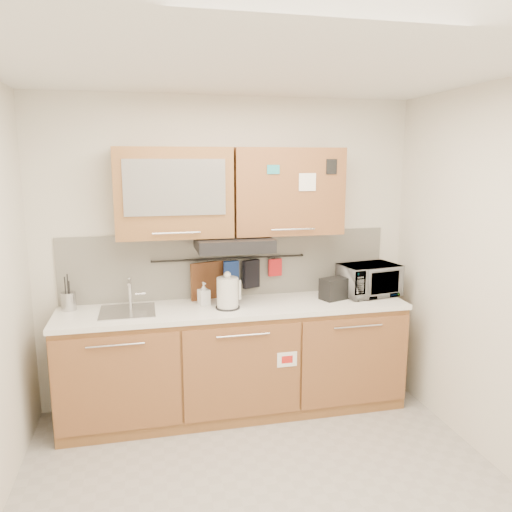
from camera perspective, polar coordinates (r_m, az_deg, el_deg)
name	(u,v)px	position (r m, az deg, el deg)	size (l,w,h in m)	color
floor	(271,502)	(3.44, 1.77, -26.30)	(3.20, 3.20, 0.00)	#9E9993
ceiling	(274,58)	(2.79, 2.10, 21.63)	(3.20, 3.20, 0.00)	white
wall_back	(228,253)	(4.28, -3.17, 0.37)	(3.20, 3.20, 0.00)	silver
base_cabinet	(236,365)	(4.25, -2.33, -12.33)	(2.80, 0.64, 0.88)	#965C35
countertop	(235,308)	(4.08, -2.38, -5.94)	(2.82, 0.62, 0.04)	white
backsplash	(229,264)	(4.29, -3.13, -0.97)	(2.80, 0.02, 0.56)	silver
upper_cabinets	(231,192)	(4.04, -2.89, 7.33)	(1.82, 0.37, 0.70)	#965C35
range_hood	(233,244)	(4.02, -2.59, 1.42)	(0.60, 0.46, 0.10)	black
sink	(128,311)	(4.03, -14.45, -6.13)	(0.42, 0.40, 0.26)	silver
utensil_rail	(229,258)	(4.24, -3.05, -0.28)	(0.02, 0.02, 1.30)	black
utensil_crock	(69,301)	(4.19, -20.63, -4.82)	(0.15, 0.15, 0.29)	#A8A9AD
kettle	(228,294)	(3.97, -3.25, -4.31)	(0.23, 0.23, 0.30)	silver
toaster	(335,288)	(4.28, 9.00, -3.67)	(0.28, 0.22, 0.18)	black
microwave	(369,280)	(4.46, 12.77, -2.68)	(0.49, 0.33, 0.27)	#999999
soap_bottle	(204,294)	(4.09, -5.98, -4.29)	(0.08, 0.09, 0.19)	#999999
cutting_board	(208,284)	(4.24, -5.51, -3.20)	(0.31, 0.02, 0.38)	brown
oven_mitt	(231,273)	(4.25, -2.85, -1.99)	(0.13, 0.03, 0.21)	navy
dark_pouch	(251,274)	(4.29, -0.56, -2.06)	(0.15, 0.04, 0.24)	black
pot_holder	(275,267)	(4.33, 2.20, -1.32)	(0.12, 0.02, 0.15)	red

